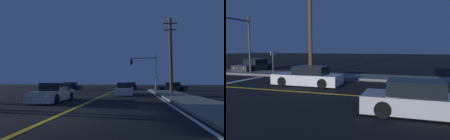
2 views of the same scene
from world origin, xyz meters
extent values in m
plane|color=black|center=(0.00, 0.00, 0.00)|extent=(160.00, 160.00, 0.00)
cube|color=slate|center=(7.20, 9.93, 0.07)|extent=(3.20, 35.76, 0.15)
cube|color=gold|center=(0.00, 9.93, 0.01)|extent=(0.20, 33.78, 0.01)
cube|color=silver|center=(5.35, 9.93, 0.01)|extent=(0.16, 33.78, 0.01)
cube|color=silver|center=(2.80, 18.37, 0.01)|extent=(5.60, 0.50, 0.01)
cube|color=silver|center=(2.16, 12.46, 0.44)|extent=(1.78, 4.65, 0.68)
cube|color=black|center=(2.16, 12.18, 1.04)|extent=(1.53, 2.14, 0.60)
cylinder|color=black|center=(1.34, 13.90, 0.32)|extent=(0.22, 0.64, 0.64)
cylinder|color=black|center=(2.99, 13.90, 0.32)|extent=(0.22, 0.64, 0.64)
cylinder|color=black|center=(1.33, 11.02, 0.32)|extent=(0.22, 0.64, 0.64)
cylinder|color=black|center=(2.98, 11.01, 0.32)|extent=(0.22, 0.64, 0.64)
sphere|color=#FFF4CC|center=(1.62, 14.72, 0.52)|extent=(0.18, 0.18, 0.18)
sphere|color=#FFF4CC|center=(2.72, 14.72, 0.52)|extent=(0.18, 0.18, 0.18)
sphere|color=red|center=(1.61, 10.18, 0.52)|extent=(0.14, 0.14, 0.14)
sphere|color=red|center=(2.71, 10.18, 0.52)|extent=(0.14, 0.14, 0.14)
cube|color=#2D2D33|center=(8.82, 22.16, 0.44)|extent=(4.70, 1.93, 0.68)
cube|color=black|center=(9.10, 22.16, 1.04)|extent=(2.17, 1.65, 0.60)
cylinder|color=black|center=(7.37, 21.26, 0.32)|extent=(0.64, 0.23, 0.64)
cylinder|color=black|center=(7.36, 23.04, 0.32)|extent=(0.64, 0.23, 0.64)
cylinder|color=black|center=(10.28, 21.28, 0.32)|extent=(0.64, 0.23, 0.64)
cylinder|color=black|center=(10.26, 23.06, 0.32)|extent=(0.64, 0.23, 0.64)
sphere|color=#FFF4CC|center=(6.54, 21.56, 0.52)|extent=(0.18, 0.18, 0.18)
sphere|color=#FFF4CC|center=(6.53, 22.73, 0.52)|extent=(0.18, 0.18, 0.18)
sphere|color=red|center=(11.11, 21.59, 0.52)|extent=(0.14, 0.14, 0.14)
sphere|color=red|center=(11.11, 22.77, 0.52)|extent=(0.14, 0.14, 0.14)
cube|color=#B2B5BA|center=(-2.65, 5.24, 0.44)|extent=(1.79, 4.56, 0.68)
cube|color=black|center=(-2.65, 5.51, 1.04)|extent=(1.51, 2.11, 0.60)
cylinder|color=black|center=(-1.83, 3.84, 0.32)|extent=(0.23, 0.64, 0.64)
cylinder|color=black|center=(-3.43, 3.82, 0.32)|extent=(0.23, 0.64, 0.64)
cylinder|color=black|center=(-1.87, 6.65, 0.32)|extent=(0.23, 0.64, 0.64)
cylinder|color=black|center=(-3.47, 6.63, 0.32)|extent=(0.23, 0.64, 0.64)
sphere|color=#FFF4CC|center=(-2.09, 3.03, 0.52)|extent=(0.18, 0.18, 0.18)
sphere|color=#FFF4CC|center=(-3.15, 3.02, 0.52)|extent=(0.18, 0.18, 0.18)
sphere|color=red|center=(-2.15, 7.46, 0.52)|extent=(0.14, 0.14, 0.14)
sphere|color=red|center=(-3.22, 7.45, 0.52)|extent=(0.14, 0.14, 0.14)
cube|color=black|center=(2.61, 27.17, 0.44)|extent=(1.90, 4.47, 0.68)
cube|color=black|center=(2.60, 26.91, 1.04)|extent=(1.59, 2.08, 0.60)
cylinder|color=black|center=(1.81, 28.57, 0.32)|extent=(0.24, 0.65, 0.64)
cylinder|color=black|center=(3.48, 28.52, 0.32)|extent=(0.24, 0.65, 0.64)
cylinder|color=black|center=(1.74, 25.83, 0.32)|extent=(0.24, 0.65, 0.64)
cylinder|color=black|center=(3.41, 25.78, 0.32)|extent=(0.24, 0.65, 0.64)
sphere|color=#FFF4CC|center=(2.11, 29.34, 0.52)|extent=(0.18, 0.18, 0.18)
sphere|color=#FFF4CC|center=(3.22, 29.31, 0.52)|extent=(0.18, 0.18, 0.18)
sphere|color=red|center=(2.00, 25.03, 0.52)|extent=(0.14, 0.14, 0.14)
sphere|color=red|center=(3.11, 25.00, 0.52)|extent=(0.14, 0.14, 0.14)
cube|color=navy|center=(-8.19, 23.13, 0.44)|extent=(4.14, 1.81, 0.68)
cube|color=black|center=(-7.95, 23.12, 1.04)|extent=(1.92, 1.53, 0.60)
cylinder|color=black|center=(-9.48, 22.33, 0.32)|extent=(0.64, 0.23, 0.64)
cylinder|color=black|center=(-9.46, 23.96, 0.32)|extent=(0.64, 0.23, 0.64)
cylinder|color=black|center=(-6.93, 22.29, 0.32)|extent=(0.64, 0.23, 0.64)
cylinder|color=black|center=(-6.91, 23.92, 0.32)|extent=(0.64, 0.23, 0.64)
sphere|color=#FFF4CC|center=(-10.20, 22.62, 0.52)|extent=(0.18, 0.18, 0.18)
sphere|color=#FFF4CC|center=(-10.18, 23.70, 0.52)|extent=(0.18, 0.18, 0.18)
sphere|color=red|center=(-6.20, 22.55, 0.52)|extent=(0.14, 0.14, 0.14)
sphere|color=red|center=(-6.18, 23.64, 0.52)|extent=(0.14, 0.14, 0.14)
cylinder|color=#38383D|center=(6.40, 20.67, 2.74)|extent=(0.18, 0.18, 5.49)
cylinder|color=#38383D|center=(4.56, 20.67, 5.09)|extent=(3.69, 0.12, 0.12)
cube|color=black|center=(2.71, 20.67, 4.54)|extent=(0.28, 0.28, 0.90)
sphere|color=red|center=(2.71, 20.67, 4.81)|extent=(0.22, 0.22, 0.22)
sphere|color=#4C2D05|center=(2.71, 20.67, 4.54)|extent=(0.22, 0.22, 0.22)
sphere|color=#0A3814|center=(2.71, 20.67, 4.27)|extent=(0.22, 0.22, 0.22)
cylinder|color=#4C3823|center=(7.50, 14.72, 4.54)|extent=(0.36, 0.36, 9.08)
cube|color=#4C3823|center=(7.50, 14.72, 8.48)|extent=(1.69, 0.12, 0.12)
cube|color=#4C3823|center=(7.50, 14.72, 7.68)|extent=(1.42, 0.12, 0.12)
cylinder|color=slate|center=(6.10, 17.87, 1.16)|extent=(0.06, 0.06, 2.33)
cube|color=white|center=(6.10, 17.87, 2.08)|extent=(0.56, 0.12, 0.40)
camera|label=1|loc=(3.20, -7.11, 1.42)|focal=28.55mm
camera|label=2|loc=(-11.68, 5.63, 2.60)|focal=36.24mm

